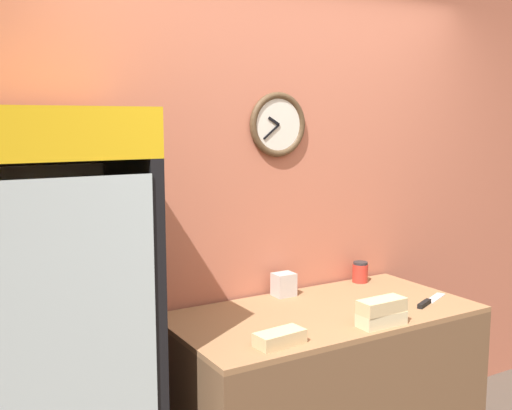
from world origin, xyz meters
TOP-DOWN VIEW (x-y plane):
  - wall_back at (-0.00, 1.35)m, footprint 5.20×0.09m
  - prep_counter at (0.00, 0.92)m, footprint 1.49×0.75m
  - beverage_cooler at (-1.24, 1.03)m, footprint 0.67×0.63m
  - sandwich_stack_bottom at (0.09, 0.62)m, footprint 0.23×0.10m
  - sandwich_stack_middle at (0.09, 0.62)m, footprint 0.23×0.10m
  - sandwich_flat_left at (-0.43, 0.66)m, footprint 0.22×0.12m
  - chefs_knife at (0.51, 0.75)m, footprint 0.30×0.16m
  - condiment_jar at (0.49, 1.23)m, footprint 0.09×0.09m
  - napkin_dispenser at (-0.03, 1.23)m, footprint 0.11×0.09m

SIDE VIEW (x-z plane):
  - prep_counter at x=0.00m, z-range 0.00..0.89m
  - chefs_knife at x=0.51m, z-range 0.89..0.91m
  - sandwich_flat_left at x=-0.43m, z-range 0.89..0.95m
  - sandwich_stack_bottom at x=0.09m, z-range 0.89..0.95m
  - condiment_jar at x=0.49m, z-range 0.89..1.01m
  - napkin_dispenser at x=-0.03m, z-range 0.89..1.01m
  - sandwich_stack_middle at x=0.09m, z-range 0.95..1.01m
  - beverage_cooler at x=-1.24m, z-range 0.08..1.93m
  - wall_back at x=0.00m, z-range 0.00..2.70m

